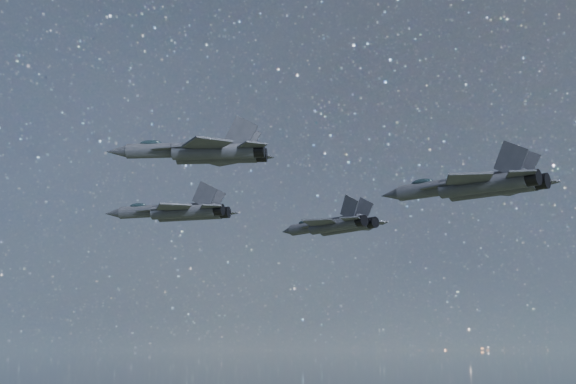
% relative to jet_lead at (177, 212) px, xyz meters
% --- Properties ---
extents(jet_lead, '(16.60, 11.48, 4.17)m').
position_rel_jet_lead_xyz_m(jet_lead, '(0.00, 0.00, 0.00)').
color(jet_lead, '#2C2F38').
extents(jet_left, '(16.72, 11.08, 4.26)m').
position_rel_jet_lead_xyz_m(jet_left, '(13.50, 14.62, -0.57)').
color(jet_left, '#2C2F38').
extents(jet_right, '(15.13, 10.01, 3.86)m').
position_rel_jet_lead_xyz_m(jet_right, '(15.24, -18.03, 1.46)').
color(jet_right, '#2C2F38').
extents(jet_slot, '(18.90, 12.96, 4.74)m').
position_rel_jet_lead_xyz_m(jet_slot, '(34.84, 0.91, 0.01)').
color(jet_slot, '#2C2F38').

